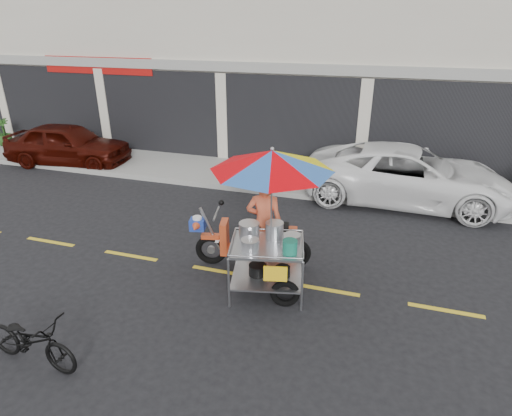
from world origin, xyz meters
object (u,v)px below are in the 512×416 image
(white_pickup, at_px, (408,175))
(food_vendor_rig, at_px, (267,198))
(maroon_sedan, at_px, (68,144))
(near_bicycle, at_px, (31,340))

(white_pickup, relative_size, food_vendor_rig, 1.79)
(maroon_sedan, height_order, food_vendor_rig, food_vendor_rig)
(white_pickup, distance_m, near_bicycle, 9.16)
(near_bicycle, bearing_deg, maroon_sedan, 39.92)
(maroon_sedan, relative_size, white_pickup, 0.76)
(food_vendor_rig, bearing_deg, maroon_sedan, 137.27)
(maroon_sedan, distance_m, white_pickup, 10.62)
(white_pickup, bearing_deg, near_bicycle, 148.31)
(maroon_sedan, xyz_separation_m, white_pickup, (10.62, 0.00, 0.05))
(white_pickup, xyz_separation_m, food_vendor_rig, (-2.47, -4.72, 0.92))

